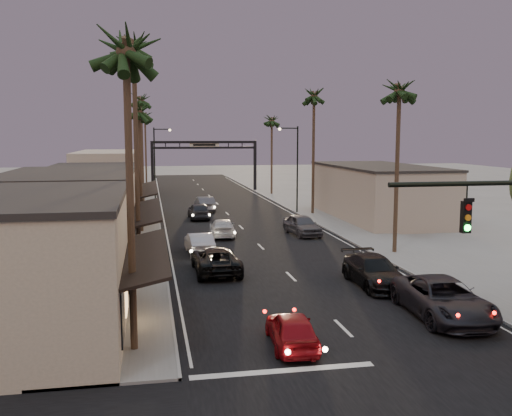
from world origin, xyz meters
name	(u,v)px	position (x,y,z in m)	size (l,w,h in m)	color
ground	(236,222)	(0.00, 40.00, 0.00)	(200.00, 200.00, 0.00)	slate
road	(229,215)	(0.00, 45.00, 0.00)	(14.00, 120.00, 0.02)	black
sidewalk_left	(135,208)	(-9.50, 52.00, 0.06)	(5.00, 92.00, 0.12)	slate
sidewalk_right	(301,204)	(9.50, 52.00, 0.06)	(5.00, 92.00, 0.12)	slate
storefront_near	(24,267)	(-13.00, 12.00, 2.75)	(8.00, 12.00, 5.50)	tan
storefront_mid	(70,218)	(-13.00, 26.00, 2.75)	(8.00, 14.00, 5.50)	gray
storefront_far	(93,196)	(-13.00, 42.00, 2.50)	(8.00, 16.00, 5.00)	tan
storefront_dist	(110,174)	(-13.00, 65.00, 3.00)	(8.00, 20.00, 6.00)	gray
building_right	(378,193)	(14.00, 40.00, 2.50)	(8.00, 18.00, 5.00)	gray
arch	(204,153)	(0.00, 70.00, 5.53)	(15.20, 0.40, 7.27)	black
streetlight_right	(295,162)	(6.92, 45.00, 5.33)	(2.13, 0.30, 9.00)	black
streetlight_left	(157,158)	(-6.92, 58.00, 5.33)	(2.13, 0.30, 9.00)	black
palm_la	(126,39)	(-8.60, 9.00, 11.44)	(3.20, 3.20, 13.20)	#38281C
palm_lb	(133,41)	(-8.60, 22.00, 13.39)	(3.20, 3.20, 15.20)	#38281C
palm_lc	(139,106)	(-8.60, 36.00, 10.47)	(3.20, 3.20, 12.20)	#38281C
palm_ld	(141,97)	(-8.60, 55.00, 12.42)	(3.20, 3.20, 14.20)	#38281C
palm_ra	(400,84)	(8.60, 24.00, 11.44)	(3.20, 3.20, 13.20)	#38281C
palm_rb	(314,92)	(8.60, 44.00, 12.42)	(3.20, 3.20, 14.20)	#38281C
palm_rc	(272,117)	(8.60, 64.00, 10.47)	(3.20, 3.20, 12.20)	#38281C
palm_far	(145,113)	(-8.30, 78.00, 11.44)	(3.20, 3.20, 13.20)	#38281C
oncoming_red	(292,329)	(-2.65, 8.38, 0.70)	(1.64, 4.08, 1.39)	maroon
oncoming_pickup	(216,260)	(-4.14, 20.75, 0.78)	(2.57, 5.58, 1.55)	black
oncoming_silver	(199,243)	(-4.63, 26.25, 0.75)	(1.58, 4.53, 1.49)	#A4A3A8
oncoming_white	(222,228)	(-2.21, 32.78, 0.70)	(1.96, 4.81, 1.40)	#B7B7B7
oncoming_dgrey	(199,211)	(-3.23, 42.68, 0.80)	(1.90, 4.71, 1.61)	black
oncoming_grey_far	(205,204)	(-2.12, 48.18, 0.80)	(1.69, 4.85, 1.60)	#47474C
curbside_near	(443,299)	(4.84, 10.56, 0.87)	(2.89, 6.26, 1.74)	black
curbside_black	(374,271)	(3.91, 16.21, 0.81)	(2.27, 5.58, 1.62)	black
curbside_grey	(302,225)	(4.26, 32.23, 0.83)	(1.96, 4.87, 1.66)	#434247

